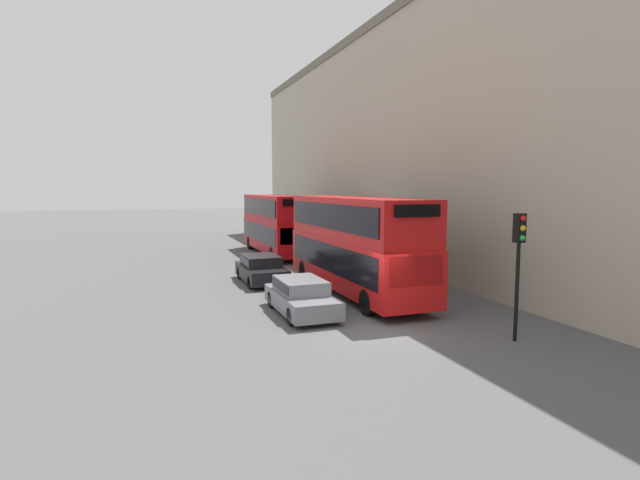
{
  "coord_description": "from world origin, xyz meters",
  "views": [
    {
      "loc": [
        -7.37,
        -14.76,
        4.79
      ],
      "look_at": [
        0.48,
        7.22,
        2.32
      ],
      "focal_mm": 28.0,
      "sensor_mm": 36.0,
      "label": 1
    }
  ],
  "objects_px": {
    "car_dark_sedan": "(301,295)",
    "traffic_light": "(519,250)",
    "bus_second_in_queue": "(276,222)",
    "car_hatchback": "(261,268)",
    "bus_leading": "(355,241)",
    "pedestrian": "(328,249)"
  },
  "relations": [
    {
      "from": "bus_second_in_queue",
      "to": "car_dark_sedan",
      "type": "distance_m",
      "value": 17.22
    },
    {
      "from": "car_hatchback",
      "to": "traffic_light",
      "type": "distance_m",
      "value": 13.47
    },
    {
      "from": "bus_leading",
      "to": "car_hatchback",
      "type": "xyz_separation_m",
      "value": [
        -3.4,
        3.96,
        -1.67
      ]
    },
    {
      "from": "car_dark_sedan",
      "to": "traffic_light",
      "type": "relative_size",
      "value": 1.09
    },
    {
      "from": "car_hatchback",
      "to": "car_dark_sedan",
      "type": "bearing_deg",
      "value": -90.0
    },
    {
      "from": "traffic_light",
      "to": "pedestrian",
      "type": "distance_m",
      "value": 18.26
    },
    {
      "from": "car_hatchback",
      "to": "traffic_light",
      "type": "xyz_separation_m",
      "value": [
        5.3,
        -12.19,
        2.15
      ]
    },
    {
      "from": "car_dark_sedan",
      "to": "traffic_light",
      "type": "bearing_deg",
      "value": -45.94
    },
    {
      "from": "bus_second_in_queue",
      "to": "car_hatchback",
      "type": "height_order",
      "value": "bus_second_in_queue"
    },
    {
      "from": "bus_leading",
      "to": "car_hatchback",
      "type": "height_order",
      "value": "bus_leading"
    },
    {
      "from": "car_dark_sedan",
      "to": "car_hatchback",
      "type": "height_order",
      "value": "car_hatchback"
    },
    {
      "from": "traffic_light",
      "to": "pedestrian",
      "type": "xyz_separation_m",
      "value": [
        0.5,
        18.14,
        -2.08
      ]
    },
    {
      "from": "bus_second_in_queue",
      "to": "car_dark_sedan",
      "type": "relative_size",
      "value": 2.4
    },
    {
      "from": "pedestrian",
      "to": "bus_second_in_queue",
      "type": "bearing_deg",
      "value": 120.18
    },
    {
      "from": "car_dark_sedan",
      "to": "car_hatchback",
      "type": "distance_m",
      "value": 6.71
    },
    {
      "from": "traffic_light",
      "to": "bus_second_in_queue",
      "type": "bearing_deg",
      "value": 94.89
    },
    {
      "from": "bus_second_in_queue",
      "to": "traffic_light",
      "type": "xyz_separation_m",
      "value": [
        1.9,
        -22.28,
        0.54
      ]
    },
    {
      "from": "bus_leading",
      "to": "bus_second_in_queue",
      "type": "distance_m",
      "value": 14.04
    },
    {
      "from": "bus_second_in_queue",
      "to": "traffic_light",
      "type": "bearing_deg",
      "value": -85.11
    },
    {
      "from": "car_dark_sedan",
      "to": "pedestrian",
      "type": "distance_m",
      "value": 13.93
    },
    {
      "from": "bus_leading",
      "to": "bus_second_in_queue",
      "type": "relative_size",
      "value": 1.04
    },
    {
      "from": "bus_leading",
      "to": "bus_second_in_queue",
      "type": "height_order",
      "value": "bus_leading"
    }
  ]
}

